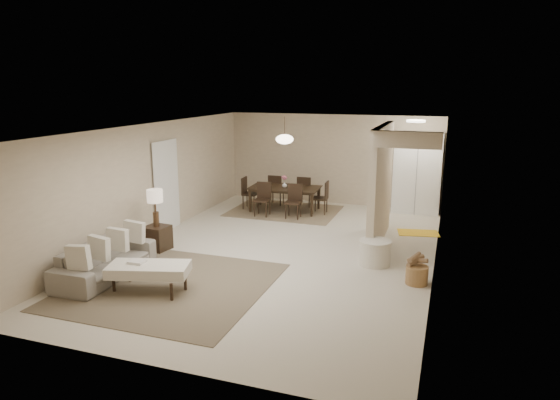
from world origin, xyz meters
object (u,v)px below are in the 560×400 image
at_px(ottoman_bench, 149,270).
at_px(side_table, 157,238).
at_px(pantry_cabinet, 417,173).
at_px(wicker_basket, 417,275).
at_px(round_pouf, 375,253).
at_px(sofa, 105,260).
at_px(dining_table, 284,199).

xyz_separation_m(ottoman_bench, side_table, (-1.04, 1.86, -0.12)).
height_order(pantry_cabinet, wicker_basket, pantry_cabinet).
bearing_deg(round_pouf, sofa, -153.72).
distance_m(wicker_basket, dining_table, 5.45).
bearing_deg(round_pouf, dining_table, 131.52).
distance_m(pantry_cabinet, sofa, 8.07).
height_order(pantry_cabinet, side_table, pantry_cabinet).
xyz_separation_m(round_pouf, dining_table, (-2.89, 3.27, 0.09)).
xyz_separation_m(pantry_cabinet, sofa, (-4.80, -6.44, -0.75)).
distance_m(side_table, round_pouf, 4.37).
height_order(sofa, round_pouf, sofa).
distance_m(side_table, dining_table, 4.13).
height_order(ottoman_bench, round_pouf, round_pouf).
xyz_separation_m(ottoman_bench, round_pouf, (3.29, 2.46, -0.14)).
bearing_deg(pantry_cabinet, round_pouf, -95.57).
distance_m(ottoman_bench, wicker_basket, 4.47).
height_order(round_pouf, dining_table, dining_table).
relative_size(ottoman_bench, dining_table, 0.76).
xyz_separation_m(sofa, wicker_basket, (5.20, 1.45, -0.14)).
distance_m(round_pouf, wicker_basket, 1.09).
bearing_deg(pantry_cabinet, wicker_basket, -85.42).
bearing_deg(side_table, dining_table, 69.61).
relative_size(side_table, wicker_basket, 1.34).
height_order(pantry_cabinet, dining_table, pantry_cabinet).
relative_size(round_pouf, dining_table, 0.32).
height_order(side_table, wicker_basket, side_table).
relative_size(wicker_basket, dining_table, 0.20).
bearing_deg(round_pouf, side_table, -172.10).
xyz_separation_m(sofa, side_table, (0.05, 1.56, -0.05)).
xyz_separation_m(sofa, round_pouf, (4.38, 2.16, -0.07)).
distance_m(sofa, wicker_basket, 5.40).
bearing_deg(dining_table, ottoman_bench, -96.82).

